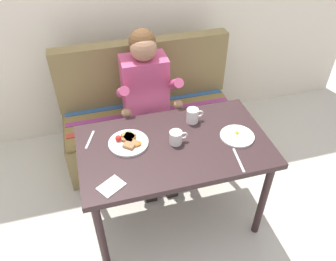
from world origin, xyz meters
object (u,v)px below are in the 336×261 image
knife (239,160)px  person (147,93)px  table (174,153)px  couch (149,121)px  napkin (111,186)px  plate_eggs (237,136)px  plate_breakfast (129,142)px  coffee_mug (193,115)px  fork (90,140)px  coffee_mug_second (176,137)px

knife → person: bearing=120.4°
table → knife: size_ratio=6.00×
couch → napkin: size_ratio=10.46×
plate_eggs → table: bearing=174.1°
couch → plate_breakfast: size_ratio=5.73×
table → coffee_mug: size_ratio=10.17×
plate_breakfast → coffee_mug: (0.46, 0.11, 0.04)m
table → plate_breakfast: plate_breakfast is taller
knife → table: bearing=150.0°
coffee_mug → napkin: 0.75m
plate_breakfast → coffee_mug: bearing=13.2°
table → napkin: (-0.43, -0.24, 0.09)m
couch → person: (-0.04, -0.17, 0.41)m
fork → knife: (0.84, -0.42, 0.00)m
coffee_mug_second → knife: (0.31, -0.25, -0.04)m
couch → person: bearing=-104.0°
napkin → knife: bearing=0.1°
napkin → fork: (-0.08, 0.42, -0.00)m
person → plate_eggs: 0.78m
coffee_mug → knife: 0.46m
plate_eggs → knife: plate_eggs is taller
plate_breakfast → couch: bearing=68.0°
couch → napkin: couch is taller
plate_eggs → napkin: (-0.84, -0.20, -0.01)m
couch → fork: 0.87m
person → plate_eggs: bearing=-54.5°
table → coffee_mug_second: (0.01, 0.01, 0.13)m
plate_breakfast → coffee_mug_second: coffee_mug_second is taller
napkin → knife: size_ratio=0.69×
plate_breakfast → knife: plate_breakfast is taller
napkin → couch: bearing=66.8°
napkin → coffee_mug_second: bearing=29.4°
plate_breakfast → coffee_mug: 0.47m
plate_breakfast → knife: (0.60, -0.32, -0.01)m
coffee_mug → coffee_mug_second: bearing=-133.5°
person → coffee_mug: size_ratio=10.27×
coffee_mug_second → fork: coffee_mug_second is taller
table → person: size_ratio=0.99×
fork → coffee_mug: bearing=22.8°
plate_breakfast → fork: 0.25m
person → fork: (-0.46, -0.41, -0.01)m
knife → plate_eggs: bearing=74.6°
table → fork: fork is taller
person → napkin: size_ratio=8.80×
plate_eggs → napkin: 0.86m
coffee_mug_second → napkin: 0.51m
table → couch: size_ratio=0.83×
table → fork: size_ratio=7.06×
plate_eggs → coffee_mug_second: coffee_mug_second is taller
fork → knife: bearing=-4.6°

